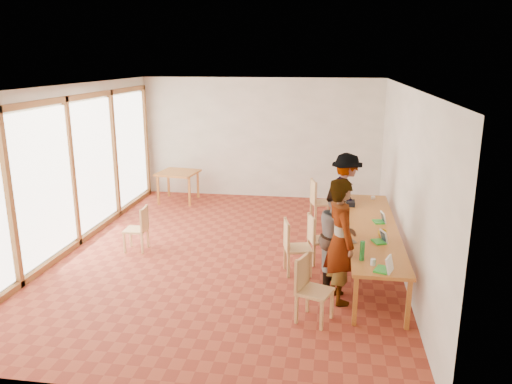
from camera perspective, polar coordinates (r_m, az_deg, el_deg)
ground at (r=9.20m, az=-3.04°, el=-7.01°), size 8.00×8.00×0.00m
wall_back at (r=12.62m, az=0.56°, el=6.15°), size 6.00×0.10×3.00m
wall_front at (r=5.08m, az=-12.52°, el=-7.95°), size 6.00×0.10×3.00m
wall_right at (r=8.66m, az=16.65°, el=1.37°), size 0.10×8.00×3.00m
window_wall at (r=9.79m, az=-20.41°, el=2.59°), size 0.10×8.00×3.00m
ceiling at (r=8.54m, az=-3.33°, el=12.11°), size 6.00×8.00×0.04m
communal_table at (r=8.54m, az=13.18°, el=-4.16°), size 0.80×4.00×0.75m
side_table at (r=12.44m, az=-8.90°, el=1.94°), size 0.90×0.90×0.75m
chair_near at (r=6.83m, az=6.00°, el=-10.14°), size 0.55×0.55×0.48m
chair_mid at (r=8.20m, az=4.16°, el=-5.66°), size 0.51×0.51×0.49m
chair_far at (r=8.68m, az=6.89°, el=-4.77°), size 0.51×0.51×0.46m
chair_empty at (r=10.74m, az=7.07°, el=-0.57°), size 0.55×0.55×0.51m
chair_spare at (r=9.41m, az=-13.12°, el=-3.60°), size 0.41×0.41×0.44m
person_near at (r=7.28m, az=9.66°, el=-5.52°), size 0.63×0.78×1.85m
person_mid at (r=7.84m, az=9.31°, el=-5.01°), size 0.60×0.77×1.58m
person_far at (r=10.00m, az=10.23°, el=-0.36°), size 0.93×1.22×1.68m
laptop_near at (r=6.82m, az=14.61°, el=-8.31°), size 0.29×0.30×0.21m
laptop_mid at (r=7.82m, az=14.11°, el=-5.24°), size 0.25×0.27×0.19m
laptop_far at (r=8.75m, az=14.07°, el=-3.07°), size 0.23×0.25×0.19m
yellow_mug at (r=8.06m, az=14.25°, el=-4.61°), size 0.18×0.18×0.11m
green_bottle at (r=7.06m, az=12.04°, el=-6.60°), size 0.07×0.07×0.28m
clear_glass at (r=6.97m, az=13.23°, el=-7.80°), size 0.07×0.07×0.09m
condiment_cup at (r=10.15m, az=13.23°, el=-0.63°), size 0.08×0.08×0.06m
pink_phone at (r=8.34m, az=14.00°, el=-4.27°), size 0.05×0.10×0.01m
black_pouch at (r=9.62m, az=10.75°, el=-1.27°), size 0.16×0.26×0.09m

